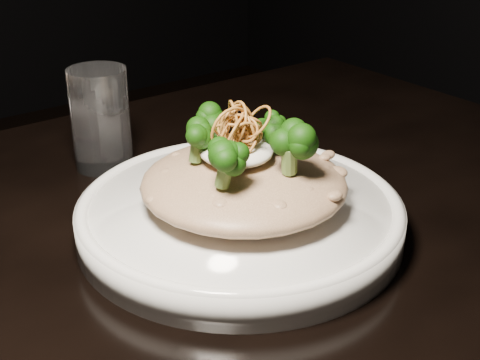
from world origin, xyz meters
The scene contains 7 objects.
table centered at (0.00, 0.00, 0.67)m, with size 1.10×0.80×0.75m.
plate centered at (0.05, 0.00, 0.77)m, with size 0.31×0.31×0.03m, color white.
risotto centered at (0.05, 0.00, 0.80)m, with size 0.19×0.19×0.04m, color brown.
broccoli centered at (0.05, 0.00, 0.85)m, with size 0.13×0.13×0.05m, color black, non-canonical shape.
cheese centered at (0.05, 0.00, 0.83)m, with size 0.07×0.07×0.02m, color white.
shallots centered at (0.05, 0.00, 0.86)m, with size 0.06×0.06×0.04m, color #93571F, non-canonical shape.
drinking_glass centered at (0.02, 0.22, 0.81)m, with size 0.07×0.07×0.12m, color white.
Camera 1 is at (-0.28, -0.44, 1.07)m, focal length 50.00 mm.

